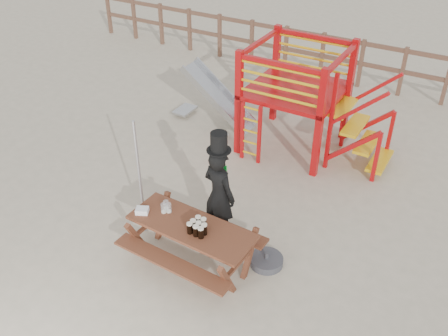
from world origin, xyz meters
TOP-DOWN VIEW (x-y plane):
  - ground at (0.00, 0.00)m, footprint 60.00×60.00m
  - back_fence at (0.00, 7.00)m, footprint 15.09×0.09m
  - playground_fort at (0.12, 3.58)m, footprint 4.71×1.84m
  - picnic_table at (0.32, -0.24)m, footprint 1.89×1.34m
  - man_with_hat at (0.35, 0.48)m, footprint 0.65×0.50m
  - metal_pole at (-0.73, -0.02)m, footprint 0.04×0.04m
  - parasol_base at (1.27, 0.28)m, footprint 0.50×0.50m
  - paper_bag at (-0.45, -0.36)m, footprint 0.22×0.20m
  - stout_pints at (0.47, -0.30)m, footprint 0.26×0.27m
  - empty_glasses at (-0.17, -0.15)m, footprint 0.15×0.15m

SIDE VIEW (x-z plane):
  - ground at x=0.00m, z-range 0.00..0.00m
  - parasol_base at x=1.27m, z-range -0.05..0.16m
  - picnic_table at x=0.32m, z-range 0.09..0.80m
  - back_fence at x=0.00m, z-range 0.14..1.34m
  - paper_bag at x=-0.45m, z-range 0.71..0.79m
  - empty_glasses at x=-0.17m, z-range 0.70..0.85m
  - stout_pints at x=0.47m, z-range 0.71..0.88m
  - man_with_hat at x=0.35m, z-range -0.10..1.76m
  - metal_pole at x=-0.73m, z-range 0.00..1.98m
  - playground_fort at x=0.12m, z-range 0.02..2.12m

